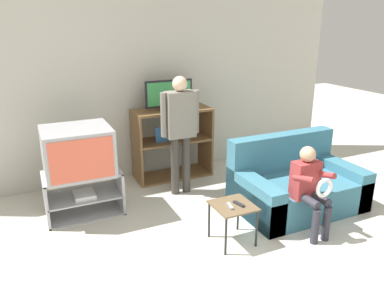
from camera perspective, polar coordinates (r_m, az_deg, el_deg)
The scene contains 11 objects.
wall_back at distance 5.53m, azimuth -7.38°, elevation 8.31°, with size 6.40×0.06×2.60m.
tv_stand at distance 4.73m, azimuth -16.20°, elevation -7.25°, with size 0.89×0.54×0.53m.
television_main at distance 4.52m, azimuth -17.04°, elevation -1.04°, with size 0.76×0.68×0.55m.
media_shelf at distance 5.53m, azimuth -3.00°, elevation 0.22°, with size 1.13×0.48×1.04m.
television_flat at distance 5.35m, azimuth -3.53°, elevation 7.38°, with size 0.70×0.20×0.42m.
snack_table at distance 3.96m, azimuth 6.25°, elevation -9.97°, with size 0.41×0.41×0.43m.
remote_control_black at distance 3.93m, azimuth 7.15°, elevation -9.04°, with size 0.04×0.14×0.02m, color #232328.
remote_control_white at distance 3.88m, azimuth 5.83°, elevation -9.37°, with size 0.04×0.14×0.02m, color gray.
couch at distance 4.89m, azimuth 15.43°, elevation -6.10°, with size 1.52×0.95×0.86m.
person_standing_adult at distance 4.85m, azimuth -1.80°, elevation 2.99°, with size 0.53×0.20×1.59m.
person_seated_child at distance 4.23m, azimuth 17.50°, elevation -5.92°, with size 0.33×0.43×0.98m.
Camera 1 is at (-1.62, -1.87, 2.23)m, focal length 35.00 mm.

